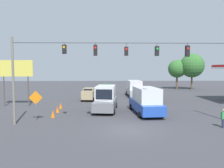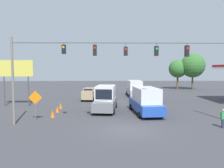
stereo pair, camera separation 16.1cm
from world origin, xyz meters
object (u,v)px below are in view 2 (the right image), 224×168
at_px(tree_horizon_right, 193,66).
at_px(roadside_billboard, 16,72).
at_px(tree_horizon_left, 178,69).
at_px(sedan_red_oncoming_far, 152,95).
at_px(traffic_cone_nearest, 53,114).
at_px(sedan_green_withflow_deep, 107,88).
at_px(traffic_cone_third, 61,106).
at_px(sedan_tan_withflow_far, 89,94).
at_px(pedestrian, 223,119).
at_px(overhead_signal_span, 126,67).
at_px(box_truck_grey_withflow_mid, 106,98).
at_px(traffic_cone_second, 57,109).
at_px(work_zone_sign, 35,100).
at_px(box_truck_blue_crossing_near, 146,101).
at_px(box_truck_silver_oncoming_deep, 135,89).

bearing_deg(tree_horizon_right, roadside_billboard, 34.91).
bearing_deg(tree_horizon_left, sedan_red_oncoming_far, 62.36).
bearing_deg(traffic_cone_nearest, tree_horizon_right, -131.22).
xyz_separation_m(sedan_red_oncoming_far, roadside_billboard, (18.60, 4.13, 3.53)).
distance_m(sedan_green_withflow_deep, traffic_cone_third, 18.03).
bearing_deg(sedan_tan_withflow_far, pedestrian, 127.71).
relative_size(overhead_signal_span, box_truck_grey_withflow_mid, 3.03).
xyz_separation_m(sedan_green_withflow_deep, traffic_cone_second, (5.52, 19.43, -0.61)).
height_order(roadside_billboard, pedestrian, roadside_billboard).
bearing_deg(box_truck_grey_withflow_mid, work_zone_sign, 38.06).
height_order(sedan_tan_withflow_far, box_truck_blue_crossing_near, box_truck_blue_crossing_near).
xyz_separation_m(box_truck_silver_oncoming_deep, tree_horizon_left, (-11.83, -13.22, 3.46)).
relative_size(sedan_tan_withflow_far, pedestrian, 2.64).
distance_m(box_truck_silver_oncoming_deep, roadside_billboard, 19.58).
height_order(box_truck_blue_crossing_near, sedan_red_oncoming_far, box_truck_blue_crossing_near).
relative_size(box_truck_grey_withflow_mid, work_zone_sign, 2.30).
relative_size(work_zone_sign, tree_horizon_right, 0.34).
bearing_deg(box_truck_silver_oncoming_deep, sedan_tan_withflow_far, 31.90).
distance_m(box_truck_grey_withflow_mid, work_zone_sign, 8.24).
bearing_deg(traffic_cone_third, overhead_signal_span, 134.37).
bearing_deg(box_truck_silver_oncoming_deep, tree_horizon_left, -131.81).
distance_m(traffic_cone_nearest, traffic_cone_second, 2.54).
relative_size(box_truck_silver_oncoming_deep, box_truck_blue_crossing_near, 1.00).
bearing_deg(roadside_billboard, traffic_cone_second, 145.85).
height_order(traffic_cone_second, work_zone_sign, work_zone_sign).
distance_m(overhead_signal_span, traffic_cone_third, 11.64).
distance_m(box_truck_blue_crossing_near, pedestrian, 8.05).
height_order(box_truck_grey_withflow_mid, pedestrian, box_truck_grey_withflow_mid).
xyz_separation_m(sedan_red_oncoming_far, traffic_cone_nearest, (12.23, 10.92, -0.60)).
bearing_deg(sedan_red_oncoming_far, overhead_signal_span, 69.80).
relative_size(traffic_cone_nearest, roadside_billboard, 0.12).
bearing_deg(sedan_red_oncoming_far, work_zone_sign, 42.77).
relative_size(sedan_green_withflow_deep, traffic_cone_third, 5.50).
distance_m(box_truck_blue_crossing_near, tree_horizon_right, 31.67).
distance_m(sedan_green_withflow_deep, tree_horizon_left, 18.86).
xyz_separation_m(sedan_red_oncoming_far, tree_horizon_right, (-13.12, -18.01, 4.64)).
bearing_deg(sedan_tan_withflow_far, box_truck_silver_oncoming_deep, -148.10).
height_order(sedan_green_withflow_deep, traffic_cone_third, sedan_green_withflow_deep).
bearing_deg(traffic_cone_nearest, traffic_cone_third, -86.99).
distance_m(box_truck_blue_crossing_near, tree_horizon_left, 30.90).
height_order(box_truck_grey_withflow_mid, traffic_cone_third, box_truck_grey_withflow_mid).
bearing_deg(box_truck_silver_oncoming_deep, pedestrian, 103.00).
relative_size(sedan_red_oncoming_far, box_truck_grey_withflow_mid, 0.71).
xyz_separation_m(tree_horizon_left, tree_horizon_right, (-3.23, 0.88, 0.76)).
height_order(traffic_cone_third, pedestrian, pedestrian).
xyz_separation_m(traffic_cone_nearest, work_zone_sign, (1.19, 1.49, 1.62)).
bearing_deg(sedan_red_oncoming_far, box_truck_blue_crossing_near, 74.46).
xyz_separation_m(traffic_cone_nearest, traffic_cone_second, (0.11, -2.54, 0.00)).
distance_m(traffic_cone_second, pedestrian, 16.62).
xyz_separation_m(overhead_signal_span, traffic_cone_third, (7.45, -7.62, -4.69)).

